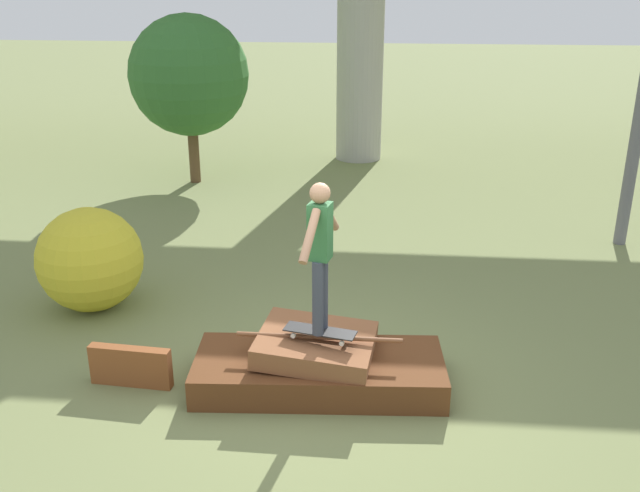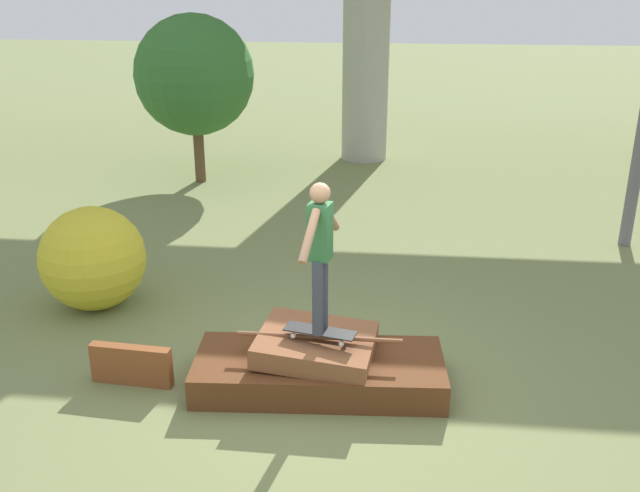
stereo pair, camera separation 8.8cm
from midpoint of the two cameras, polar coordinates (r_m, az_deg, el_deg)
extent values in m
plane|color=olive|center=(8.13, 0.25, -11.11)|extent=(80.00, 80.00, 0.00)
cube|color=#5B3319|center=(8.04, 0.25, -10.04)|extent=(2.81, 1.29, 0.35)
cube|color=brown|center=(7.96, 0.02, -7.92)|extent=(1.37, 1.19, 0.31)
cylinder|color=brown|center=(7.82, 0.25, -7.31)|extent=(1.82, 0.05, 0.05)
cube|color=brown|center=(8.31, -14.55, -9.20)|extent=(0.94, 0.20, 0.47)
cube|color=black|center=(7.72, 0.33, -6.80)|extent=(0.81, 0.39, 0.01)
cylinder|color=silver|center=(7.76, 2.49, -7.14)|extent=(0.06, 0.04, 0.05)
cylinder|color=silver|center=(7.59, 2.07, -7.80)|extent=(0.06, 0.04, 0.05)
cylinder|color=silver|center=(7.91, -1.34, -6.54)|extent=(0.06, 0.04, 0.05)
cylinder|color=silver|center=(7.75, -1.83, -7.16)|extent=(0.06, 0.04, 0.05)
cylinder|color=#383D4C|center=(7.60, 0.54, -3.70)|extent=(0.12, 0.12, 0.83)
cylinder|color=#383D4C|center=(7.46, 0.13, -4.22)|extent=(0.12, 0.12, 0.83)
cube|color=#2D6638|center=(7.26, 0.35, 1.17)|extent=(0.26, 0.25, 0.60)
sphere|color=#A37556|center=(7.13, 0.36, 4.25)|extent=(0.21, 0.21, 0.21)
cylinder|color=#A37556|center=(7.52, 1.13, 2.42)|extent=(0.19, 0.50, 0.46)
cylinder|color=#A37556|center=(6.95, -0.49, 0.81)|extent=(0.19, 0.50, 0.46)
cylinder|color=#A8A59E|center=(17.30, 3.90, 16.92)|extent=(1.10, 1.10, 6.12)
cylinder|color=brown|center=(15.81, -9.47, 7.29)|extent=(0.23, 0.23, 1.23)
sphere|color=#336B2D|center=(15.50, -9.85, 13.33)|extent=(2.50, 2.50, 2.50)
sphere|color=gold|center=(10.09, -17.48, -0.95)|extent=(1.42, 1.42, 1.42)
camera|label=1|loc=(0.04, -89.65, 0.13)|focal=40.00mm
camera|label=2|loc=(0.04, 90.35, -0.13)|focal=40.00mm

